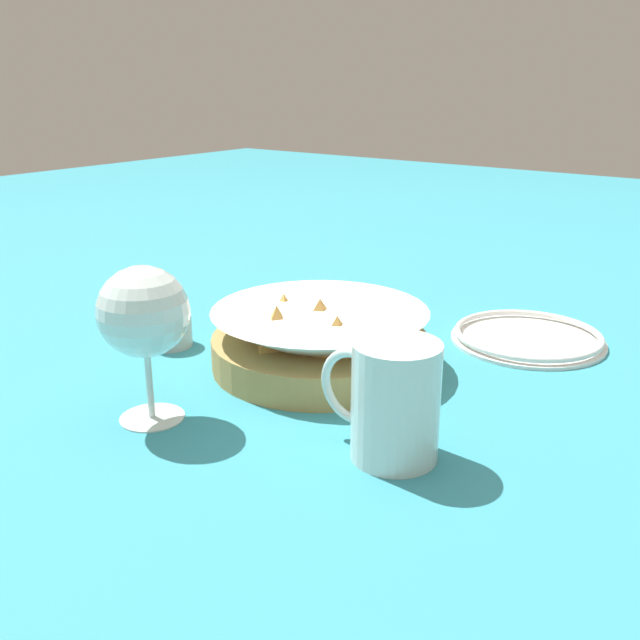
% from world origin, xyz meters
% --- Properties ---
extents(ground_plane, '(4.00, 4.00, 0.00)m').
position_xyz_m(ground_plane, '(0.00, 0.00, 0.00)').
color(ground_plane, teal).
extents(food_basket, '(0.26, 0.26, 0.09)m').
position_xyz_m(food_basket, '(0.04, 0.01, 0.03)').
color(food_basket, '#B2894C').
rests_on(food_basket, ground_plane).
extents(sauce_cup, '(0.07, 0.06, 0.10)m').
position_xyz_m(sauce_cup, '(0.24, 0.07, 0.02)').
color(sauce_cup, '#B7B7BC').
rests_on(sauce_cup, ground_plane).
extents(wine_glass, '(0.09, 0.09, 0.16)m').
position_xyz_m(wine_glass, '(0.09, 0.23, 0.11)').
color(wine_glass, silver).
rests_on(wine_glass, ground_plane).
extents(beer_mug, '(0.13, 0.08, 0.11)m').
position_xyz_m(beer_mug, '(-0.15, 0.14, 0.05)').
color(beer_mug, silver).
rests_on(beer_mug, ground_plane).
extents(side_plate, '(0.20, 0.20, 0.01)m').
position_xyz_m(side_plate, '(-0.14, -0.23, 0.01)').
color(side_plate, white).
rests_on(side_plate, ground_plane).
extents(napkin, '(0.13, 0.09, 0.01)m').
position_xyz_m(napkin, '(0.16, -0.20, 0.00)').
color(napkin, white).
rests_on(napkin, ground_plane).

